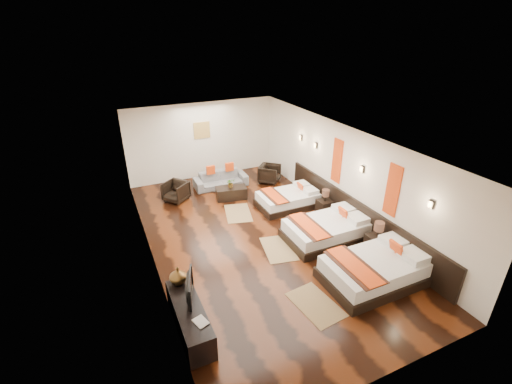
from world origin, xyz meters
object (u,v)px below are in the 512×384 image
coffee_table (231,193)px  figurine (178,275)px  nightstand_b (324,205)px  sofa (221,179)px  bed_far (288,199)px  table_plant (231,183)px  armchair_left (176,191)px  nightstand_a (376,243)px  bed_near (376,269)px  book (196,325)px  tv (186,287)px  tv_console (190,318)px  bed_mid (327,230)px  armchair_right (270,174)px

coffee_table → figurine: bearing=-123.4°
nightstand_b → sofa: nightstand_b is taller
bed_far → figurine: size_ratio=5.11×
bed_far → table_plant: 1.99m
figurine → sofa: bearing=62.3°
armchair_left → figurine: bearing=-51.1°
coffee_table → nightstand_a: bearing=-63.6°
bed_far → bed_near: bearing=-89.9°
bed_near → book: size_ratio=8.37×
tv → sofa: bearing=-7.8°
bed_near → tv_console: size_ratio=1.29×
bed_mid → book: bearing=-154.4°
armchair_left → armchair_right: (3.47, 0.05, 0.00)m
bed_mid → coffee_table: 3.68m
nightstand_b → tv: tv is taller
tv → table_plant: size_ratio=2.73×
table_plant → nightstand_a: bearing=-63.8°
bed_near → nightstand_b: bed_near is taller
book → nightstand_b: bearing=33.0°
tv → armchair_left: tv is taller
nightstand_a → tv: tv is taller
tv_console → armchair_right: size_ratio=2.49×
armchair_left → nightstand_a: bearing=-1.3°
armchair_left → coffee_table: (1.71, -0.62, -0.13)m
armchair_right → bed_mid: bearing=-141.9°
nightstand_b → table_plant: (-2.21, 2.22, 0.26)m
tv → book: size_ratio=2.94×
figurine → table_plant: 5.00m
bed_far → armchair_left: (-3.17, 1.90, 0.08)m
book → table_plant: 6.08m
bed_mid → nightstand_b: size_ratio=2.70×
bed_far → tv_console: 5.54m
nightstand_a → nightstand_b: 2.27m
nightstand_b → tv: (-4.89, -2.45, 0.50)m
nightstand_b → table_plant: 3.14m
tv → book: 0.79m
nightstand_a → nightstand_b: (0.00, 2.27, -0.03)m
bed_near → armchair_right: bearing=87.1°
tv_console → figurine: bearing=90.0°
sofa → table_plant: 1.05m
bed_near → bed_far: bed_near is taller
nightstand_a → coffee_table: size_ratio=0.91×
bed_far → figurine: figurine is taller
bed_mid → book: size_ratio=7.89×
bed_far → nightstand_a: size_ratio=2.09×
bed_near → table_plant: size_ratio=7.76×
bed_far → coffee_table: (-1.46, 1.28, -0.05)m
tv_console → table_plant: 5.65m
tv_console → coffee_table: (2.73, 4.90, -0.08)m
bed_near → coffee_table: size_ratio=2.33×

